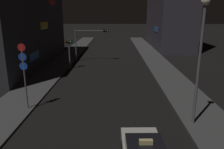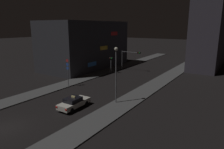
{
  "view_description": "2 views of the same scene",
  "coord_description": "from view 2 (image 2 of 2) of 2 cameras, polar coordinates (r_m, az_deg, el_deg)",
  "views": [
    {
      "loc": [
        0.78,
        -0.6,
        6.59
      ],
      "look_at": [
        0.55,
        17.41,
        1.66
      ],
      "focal_mm": 35.79,
      "sensor_mm": 36.0,
      "label": 1
    },
    {
      "loc": [
        19.26,
        -9.82,
        10.06
      ],
      "look_at": [
        1.43,
        17.13,
        2.34
      ],
      "focal_mm": 32.76,
      "sensor_mm": 36.0,
      "label": 2
    }
  ],
  "objects": [
    {
      "name": "ground_plane",
      "position": [
        23.84,
        -27.28,
        -13.12
      ],
      "size": [
        300.0,
        300.0,
        0.0
      ],
      "primitive_type": "plane",
      "color": "black"
    },
    {
      "name": "sidewalk_left",
      "position": [
        48.68,
        0.56,
        1.59
      ],
      "size": [
        3.33,
        64.35,
        0.14
      ],
      "primitive_type": "cube",
      "color": "#4C4C4C",
      "rests_on": "ground_plane"
    },
    {
      "name": "sidewalk_right",
      "position": [
        43.11,
        15.52,
        -0.47
      ],
      "size": [
        3.33,
        64.35,
        0.14
      ],
      "primitive_type": "cube",
      "color": "#4C4C4C",
      "rests_on": "ground_plane"
    },
    {
      "name": "building_facade_left",
      "position": [
        50.71,
        -7.41,
        8.23
      ],
      "size": [
        11.05,
        21.92,
        11.12
      ],
      "color": "#333338",
      "rests_on": "ground_plane"
    },
    {
      "name": "building_facade_right",
      "position": [
        55.18,
        25.91,
        12.81
      ],
      "size": [
        6.15,
        18.4,
        21.43
      ],
      "color": "#3D3842",
      "rests_on": "ground_plane"
    },
    {
      "name": "taxi",
      "position": [
        26.15,
        -10.59,
        -7.7
      ],
      "size": [
        1.91,
        4.49,
        1.62
      ],
      "color": "silver",
      "rests_on": "ground_plane"
    },
    {
      "name": "traffic_light_overhead",
      "position": [
        46.57,
        4.91,
        5.13
      ],
      "size": [
        4.74,
        0.42,
        4.55
      ],
      "color": "slate",
      "rests_on": "ground_plane"
    },
    {
      "name": "traffic_light_left_kerb",
      "position": [
        43.76,
        -0.3,
        3.6
      ],
      "size": [
        0.8,
        0.42,
        3.59
      ],
      "color": "slate",
      "rests_on": "ground_plane"
    },
    {
      "name": "sign_pole_left",
      "position": [
        34.97,
        -12.27,
        1.27
      ],
      "size": [
        0.54,
        0.1,
        4.56
      ],
      "color": "slate",
      "rests_on": "sidewalk_left"
    },
    {
      "name": "street_lamp_near_block",
      "position": [
        26.1,
        1.12,
        2.23
      ],
      "size": [
        0.48,
        0.48,
        7.33
      ],
      "color": "slate",
      "rests_on": "sidewalk_right"
    }
  ]
}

